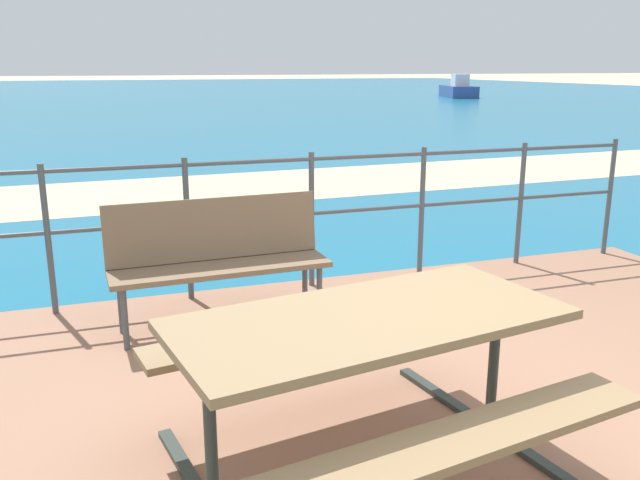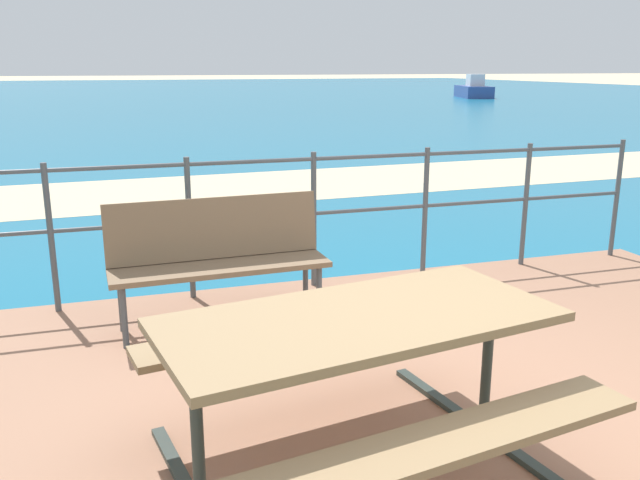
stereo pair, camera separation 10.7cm
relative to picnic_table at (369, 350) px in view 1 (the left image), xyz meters
The scene contains 8 objects.
ground_plane 0.87m from the picnic_table, ahead, with size 240.00×240.00×0.00m, color beige.
patio_paving 0.85m from the picnic_table, ahead, with size 6.40×5.20×0.06m, color #996B51.
sea_water 40.10m from the picnic_table, 89.17° to the left, with size 90.00×90.00×0.01m, color #196B8E.
beach_strip 7.50m from the picnic_table, 85.54° to the left, with size 54.00×2.65×0.01m, color beige.
picnic_table is the anchor object (origin of this frame).
park_bench 1.98m from the picnic_table, 98.29° to the left, with size 1.48×0.48×0.87m.
railing_fence 2.61m from the picnic_table, 77.13° to the left, with size 5.94×0.04×1.09m.
boat_mid 37.23m from the picnic_table, 59.13° to the left, with size 2.39×4.16×1.29m.
Camera 1 is at (-1.62, -2.49, 1.81)m, focal length 37.44 mm.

